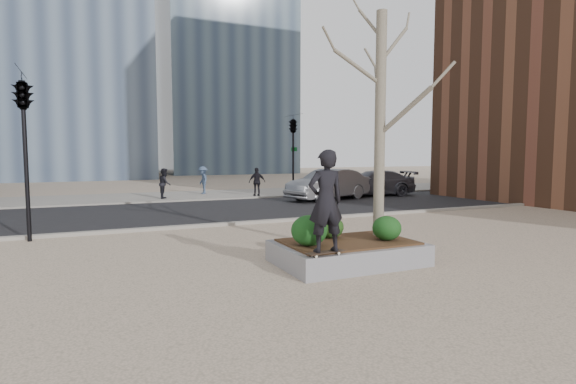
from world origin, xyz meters
name	(u,v)px	position (x,y,z in m)	size (l,w,h in m)	color
ground	(306,268)	(0.00, 0.00, 0.00)	(120.00, 120.00, 0.00)	tan
street	(196,211)	(0.00, 10.00, 0.01)	(60.00, 8.00, 0.02)	black
far_sidewalk	(168,196)	(0.00, 17.00, 0.01)	(60.00, 6.00, 0.02)	gray
planter	(348,253)	(1.00, 0.00, 0.23)	(3.00, 2.00, 0.45)	gray
planter_mulch	(348,242)	(1.00, 0.00, 0.47)	(2.70, 1.70, 0.04)	#382314
sycamore_tree	(381,89)	(2.00, 0.30, 3.79)	(2.80, 2.80, 6.60)	gray
shrub_left	(309,231)	(0.01, -0.13, 0.80)	(0.73, 0.73, 0.62)	#143F15
shrub_middle	(331,227)	(0.82, 0.42, 0.73)	(0.57, 0.57, 0.49)	#163912
shrub_right	(387,228)	(1.79, -0.30, 0.75)	(0.62, 0.62, 0.53)	#133B14
skateboard	(325,254)	(-0.04, -0.88, 0.49)	(0.78, 0.20, 0.07)	black
skateboarder	(326,201)	(-0.04, -0.88, 1.47)	(0.69, 0.45, 1.90)	black
car_silver	(328,184)	(7.14, 11.74, 0.80)	(1.65, 4.72, 1.55)	gray
car_third	(372,183)	(10.52, 12.77, 0.72)	(1.96, 4.81, 1.40)	#4C4C57
pedestrian_a	(165,183)	(-0.32, 15.84, 0.81)	(0.76, 0.60, 1.57)	black
pedestrian_b	(203,180)	(2.15, 17.73, 0.82)	(1.03, 0.59, 1.59)	#3E516F
pedestrian_c	(257,182)	(4.53, 15.09, 0.81)	(0.92, 0.38, 1.57)	black
traffic_light_near	(26,157)	(-5.50, 5.60, 2.25)	(0.60, 2.48, 4.50)	black
traffic_light_far	(293,156)	(6.50, 14.60, 2.25)	(0.60, 2.48, 4.50)	black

